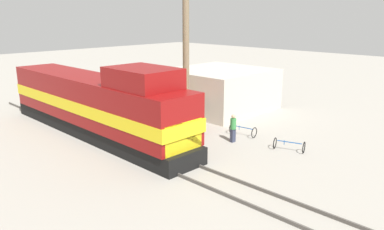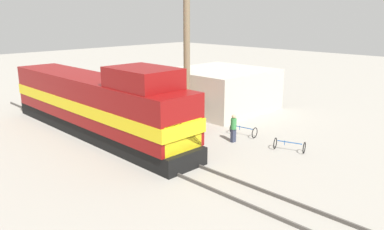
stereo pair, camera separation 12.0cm
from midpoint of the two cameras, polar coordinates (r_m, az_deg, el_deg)
The scene contains 12 objects.
ground_plane at distance 20.84m, azimuth -8.39°, elevation -5.45°, with size 120.00×120.00×0.00m, color gray.
rail_near at distance 20.42m, azimuth -10.01°, elevation -5.73°, with size 0.08×33.43×0.15m, color #4C4742.
rail_far at distance 21.22m, azimuth -6.85°, elevation -4.80°, with size 0.08×33.43×0.15m, color #4C4742.
locomotive at distance 23.37m, azimuth -14.30°, elevation 1.48°, with size 2.85×16.71×4.65m.
utility_pole at distance 26.34m, azimuth -1.07°, elevation 11.46°, with size 1.80×0.46×11.10m.
vendor_umbrella at distance 24.01m, azimuth -1.55°, elevation 2.01°, with size 2.42×2.42×2.10m.
billboard_sign at distance 26.40m, azimuth -7.82°, elevation 4.38°, with size 2.31×0.12×3.28m.
shrub_cluster at distance 25.67m, azimuth -1.56°, elevation -0.33°, with size 0.88×0.88×0.88m, color #236028.
person_bystander at distance 21.91m, azimuth 6.13°, elevation -1.87°, with size 0.34×0.34×1.66m.
bicycle at distance 23.33m, azimuth 7.61°, elevation -2.29°, with size 0.84×1.69×0.66m.
bicycle_spare at distance 21.22m, azimuth 14.42°, elevation -4.46°, with size 1.10×1.75×0.64m.
building_block_distant at distance 29.48m, azimuth 4.06°, elevation 3.93°, with size 7.15×6.92×3.16m, color #B7B2A3.
Camera 1 is at (-11.64, -15.68, 7.24)m, focal length 35.00 mm.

